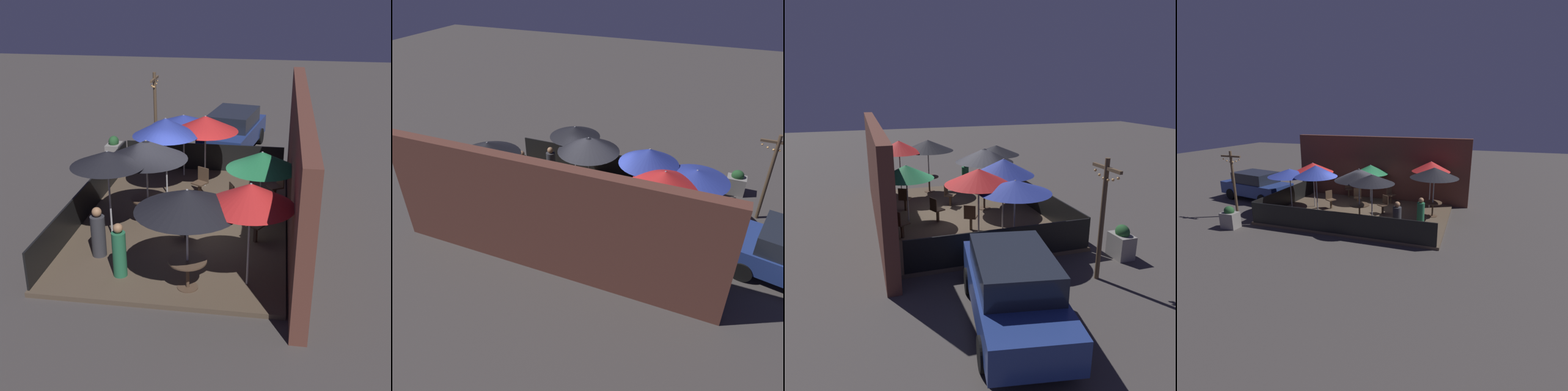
# 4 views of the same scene
# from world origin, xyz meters

# --- Properties ---
(ground_plane) EXTENTS (60.00, 60.00, 0.00)m
(ground_plane) POSITION_xyz_m (0.00, 0.00, 0.00)
(ground_plane) COLOR #423D3A
(patio_deck) EXTENTS (8.51, 5.74, 0.12)m
(patio_deck) POSITION_xyz_m (0.00, 0.00, 0.06)
(patio_deck) COLOR brown
(patio_deck) RESTS_ON ground_plane
(building_wall) EXTENTS (10.11, 0.36, 3.67)m
(building_wall) POSITION_xyz_m (0.00, 3.10, 1.83)
(building_wall) COLOR brown
(building_wall) RESTS_ON ground_plane
(fence_front) EXTENTS (8.31, 0.05, 0.95)m
(fence_front) POSITION_xyz_m (0.00, -2.83, 0.59)
(fence_front) COLOR black
(fence_front) RESTS_ON patio_deck
(fence_side_left) EXTENTS (0.05, 5.54, 0.95)m
(fence_side_left) POSITION_xyz_m (-4.21, 0.00, 0.59)
(fence_side_left) COLOR black
(fence_side_left) RESTS_ON patio_deck
(patio_umbrella_0) EXTENTS (2.28, 2.28, 2.39)m
(patio_umbrella_0) POSITION_xyz_m (3.48, 0.68, 2.26)
(patio_umbrella_0) COLOR #B2B2B7
(patio_umbrella_0) RESTS_ON patio_deck
(patio_umbrella_1) EXTENTS (2.25, 2.25, 2.43)m
(patio_umbrella_1) POSITION_xyz_m (0.34, -0.96, 2.28)
(patio_umbrella_1) COLOR #B2B2B7
(patio_umbrella_1) RESTS_ON patio_deck
(patio_umbrella_2) EXTENTS (2.05, 2.05, 2.45)m
(patio_umbrella_2) POSITION_xyz_m (-1.90, -0.88, 2.29)
(patio_umbrella_2) COLOR #B2B2B7
(patio_umbrella_2) RESTS_ON patio_deck
(patio_umbrella_3) EXTENTS (1.95, 1.95, 2.47)m
(patio_umbrella_3) POSITION_xyz_m (3.13, 1.99, 2.32)
(patio_umbrella_3) COLOR #B2B2B7
(patio_umbrella_3) RESTS_ON patio_deck
(patio_umbrella_4) EXTENTS (2.10, 2.10, 2.35)m
(patio_umbrella_4) POSITION_xyz_m (-2.69, 0.23, 2.22)
(patio_umbrella_4) COLOR #B2B2B7
(patio_umbrella_4) RESTS_ON patio_deck
(patio_umbrella_5) EXTENTS (1.93, 1.93, 2.38)m
(patio_umbrella_5) POSITION_xyz_m (1.23, -1.76, 2.30)
(patio_umbrella_5) COLOR #B2B2B7
(patio_umbrella_5) RESTS_ON patio_deck
(patio_umbrella_6) EXTENTS (2.17, 2.17, 2.13)m
(patio_umbrella_6) POSITION_xyz_m (-3.55, -0.61, 2.07)
(patio_umbrella_6) COLOR #B2B2B7
(patio_umbrella_6) RESTS_ON patio_deck
(patio_umbrella_7) EXTENTS (1.96, 1.96, 2.08)m
(patio_umbrella_7) POSITION_xyz_m (-0.19, 2.12, 1.96)
(patio_umbrella_7) COLOR #B2B2B7
(patio_umbrella_7) RESTS_ON patio_deck
(dining_table_0) EXTENTS (0.87, 0.87, 0.71)m
(dining_table_0) POSITION_xyz_m (3.48, 0.68, 0.68)
(dining_table_0) COLOR #4C3828
(dining_table_0) RESTS_ON patio_deck
(dining_table_1) EXTENTS (0.92, 0.92, 0.75)m
(dining_table_1) POSITION_xyz_m (0.34, -0.96, 0.72)
(dining_table_1) COLOR #4C3828
(dining_table_1) RESTS_ON patio_deck
(patio_chair_0) EXTENTS (0.53, 0.53, 0.92)m
(patio_chair_0) POSITION_xyz_m (-0.60, 1.18, 0.62)
(patio_chair_0) COLOR #4C3828
(patio_chair_0) RESTS_ON patio_deck
(patio_chair_1) EXTENTS (0.55, 0.55, 0.91)m
(patio_chair_1) POSITION_xyz_m (1.13, 0.31, 0.61)
(patio_chair_1) COLOR #4C3828
(patio_chair_1) RESTS_ON patio_deck
(patio_chair_2) EXTENTS (0.55, 0.55, 0.93)m
(patio_chair_2) POSITION_xyz_m (-1.77, 0.23, 0.63)
(patio_chair_2) COLOR #4C3828
(patio_chair_2) RESTS_ON patio_deck
(patio_chair_3) EXTENTS (0.55, 0.55, 0.94)m
(patio_chair_3) POSITION_xyz_m (0.98, 2.10, 0.64)
(patio_chair_3) COLOR #4C3828
(patio_chair_3) RESTS_ON patio_deck
(patio_chair_4) EXTENTS (0.55, 0.55, 0.95)m
(patio_chair_4) POSITION_xyz_m (-1.74, 2.57, 0.64)
(patio_chair_4) COLOR #4C3828
(patio_chair_4) RESTS_ON patio_deck
(patron_0) EXTENTS (0.43, 0.43, 1.34)m
(patron_0) POSITION_xyz_m (3.19, -0.97, 0.74)
(patron_0) COLOR #236642
(patron_0) RESTS_ON patio_deck
(patron_1) EXTENTS (0.49, 0.49, 1.30)m
(patron_1) POSITION_xyz_m (2.33, -1.75, 0.71)
(patron_1) COLOR #333338
(patron_1) RESTS_ON patio_deck
(planter_box) EXTENTS (0.72, 0.51, 1.01)m
(planter_box) POSITION_xyz_m (-4.85, -3.48, 0.45)
(planter_box) COLOR gray
(planter_box) RESTS_ON ground_plane
(light_post) EXTENTS (1.10, 0.12, 3.23)m
(light_post) POSITION_xyz_m (-5.75, -2.07, 1.83)
(light_post) COLOR brown
(light_post) RESTS_ON ground_plane
(parked_car_0) EXTENTS (4.49, 2.43, 1.62)m
(parked_car_0) POSITION_xyz_m (-6.85, 0.79, 0.85)
(parked_car_0) COLOR navy
(parked_car_0) RESTS_ON ground_plane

